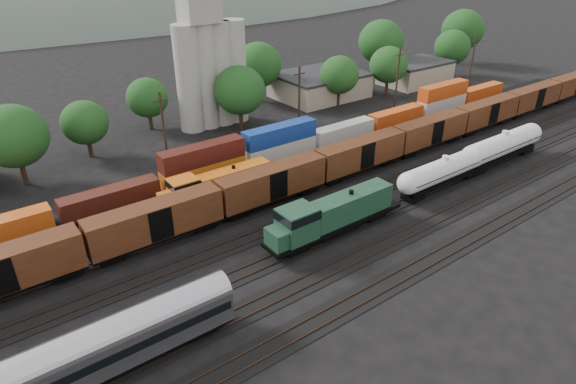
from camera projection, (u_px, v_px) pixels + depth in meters
ground at (330, 207)px, 61.17m from camera, size 600.00×600.00×0.00m
tracks at (330, 207)px, 61.15m from camera, size 180.00×33.20×0.20m
green_locomotive at (329, 216)px, 53.89m from camera, size 18.52×3.27×4.90m
tank_car_a at (444, 170)px, 64.67m from camera, size 17.09×3.06×4.48m
tank_car_b at (503, 145)px, 71.95m from camera, size 18.51×3.31×4.85m
passenger_coach at (94, 352)px, 35.70m from camera, size 22.45×2.77×5.10m
orange_locomotive at (215, 185)px, 61.38m from camera, size 17.01×2.83×4.25m
boxcar_string at (319, 167)px, 64.46m from camera, size 153.60×2.90×4.20m
container_wall at (206, 168)px, 65.67m from camera, size 160.00×2.60×5.80m
grain_silo at (210, 63)px, 83.19m from camera, size 13.40×5.00×29.00m
industrial_sheds at (232, 109)px, 88.49m from camera, size 119.38×17.26×5.10m
tree_band at (238, 79)px, 88.36m from camera, size 167.90×21.84×14.05m
utility_poles at (238, 115)px, 73.88m from camera, size 122.20×0.36×12.00m
distant_hills at (54, 41)px, 267.92m from camera, size 860.00×286.00×130.00m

